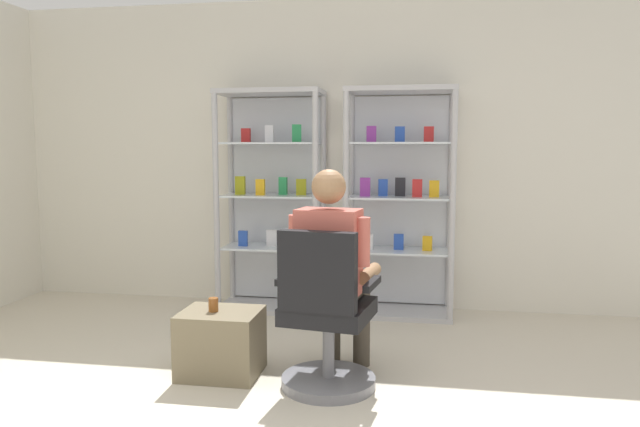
{
  "coord_description": "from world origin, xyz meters",
  "views": [
    {
      "loc": [
        0.72,
        -2.25,
        1.41
      ],
      "look_at": [
        0.1,
        1.39,
        1.0
      ],
      "focal_mm": 33.21,
      "sensor_mm": 36.0,
      "label": 1
    }
  ],
  "objects_px": {
    "seated_shopkeeper": "(334,265)",
    "tea_glass": "(213,305)",
    "office_chair": "(326,324)",
    "display_cabinet_left": "(273,199)",
    "storage_crate": "(221,343)",
    "display_cabinet_right": "(399,201)"
  },
  "relations": [
    {
      "from": "seated_shopkeeper",
      "to": "tea_glass",
      "type": "xyz_separation_m",
      "value": [
        -0.75,
        -0.04,
        -0.26
      ]
    },
    {
      "from": "office_chair",
      "to": "tea_glass",
      "type": "xyz_separation_m",
      "value": [
        -0.72,
        0.12,
        0.05
      ]
    },
    {
      "from": "display_cabinet_left",
      "to": "storage_crate",
      "type": "distance_m",
      "value": 1.77
    },
    {
      "from": "seated_shopkeeper",
      "to": "tea_glass",
      "type": "relative_size",
      "value": 15.16
    },
    {
      "from": "display_cabinet_left",
      "to": "storage_crate",
      "type": "xyz_separation_m",
      "value": [
        0.06,
        -1.6,
        -0.76
      ]
    },
    {
      "from": "display_cabinet_right",
      "to": "seated_shopkeeper",
      "type": "relative_size",
      "value": 1.47
    },
    {
      "from": "storage_crate",
      "to": "tea_glass",
      "type": "distance_m",
      "value": 0.25
    },
    {
      "from": "storage_crate",
      "to": "tea_glass",
      "type": "xyz_separation_m",
      "value": [
        -0.04,
        -0.01,
        0.24
      ]
    },
    {
      "from": "display_cabinet_right",
      "to": "storage_crate",
      "type": "bearing_deg",
      "value": -122.94
    },
    {
      "from": "office_chair",
      "to": "storage_crate",
      "type": "xyz_separation_m",
      "value": [
        -0.68,
        0.13,
        -0.19
      ]
    },
    {
      "from": "tea_glass",
      "to": "seated_shopkeeper",
      "type": "bearing_deg",
      "value": 3.45
    },
    {
      "from": "office_chair",
      "to": "seated_shopkeeper",
      "type": "bearing_deg",
      "value": 81.43
    },
    {
      "from": "storage_crate",
      "to": "tea_glass",
      "type": "bearing_deg",
      "value": -163.36
    },
    {
      "from": "display_cabinet_right",
      "to": "office_chair",
      "type": "height_order",
      "value": "display_cabinet_right"
    },
    {
      "from": "seated_shopkeeper",
      "to": "office_chair",
      "type": "bearing_deg",
      "value": -98.57
    },
    {
      "from": "tea_glass",
      "to": "storage_crate",
      "type": "bearing_deg",
      "value": 16.64
    },
    {
      "from": "office_chair",
      "to": "storage_crate",
      "type": "height_order",
      "value": "office_chair"
    },
    {
      "from": "tea_glass",
      "to": "display_cabinet_right",
      "type": "bearing_deg",
      "value": 56.26
    },
    {
      "from": "display_cabinet_left",
      "to": "seated_shopkeeper",
      "type": "distance_m",
      "value": 1.76
    },
    {
      "from": "display_cabinet_right",
      "to": "seated_shopkeeper",
      "type": "height_order",
      "value": "display_cabinet_right"
    },
    {
      "from": "display_cabinet_left",
      "to": "office_chair",
      "type": "relative_size",
      "value": 1.98
    },
    {
      "from": "display_cabinet_left",
      "to": "seated_shopkeeper",
      "type": "bearing_deg",
      "value": -63.79
    }
  ]
}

